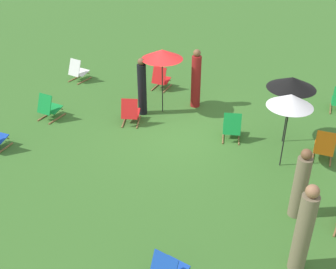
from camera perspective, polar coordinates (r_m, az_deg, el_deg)
name	(u,v)px	position (r m, az deg, el deg)	size (l,w,h in m)	color
ground_plane	(180,129)	(12.09, 1.72, 0.74)	(40.00, 40.00, 0.00)	#386B28
deckchair_2	(232,127)	(11.57, 8.79, 1.00)	(0.59, 0.83, 0.83)	olive
deckchair_3	(324,147)	(11.31, 20.76, -1.58)	(0.53, 0.79, 0.83)	olive
deckchair_4	(78,71)	(15.48, -12.33, 8.55)	(0.65, 0.85, 0.83)	olive
deckchair_5	(161,79)	(14.47, -1.00, 7.68)	(0.55, 0.80, 0.83)	olive
deckchair_7	(130,112)	(12.27, -5.20, 3.08)	(0.63, 0.85, 0.83)	olive
deckchair_9	(49,108)	(13.00, -16.12, 3.58)	(0.60, 0.83, 0.83)	olive
umbrella_0	(162,54)	(12.32, -0.81, 11.01)	(1.24, 1.24, 2.03)	black
umbrella_1	(291,101)	(10.02, 16.56, 4.51)	(1.10, 1.10, 1.99)	black
umbrella_2	(292,83)	(11.15, 16.73, 6.85)	(1.27, 1.27, 1.92)	black
person_0	(304,231)	(7.77, 18.20, -12.52)	(0.43, 0.43, 1.91)	#72664C
person_1	(196,80)	(13.06, 3.88, 7.54)	(0.39, 0.39, 1.90)	maroon
person_2	(142,88)	(12.60, -3.60, 6.47)	(0.36, 0.36, 1.81)	black
person_3	(300,185)	(9.01, 17.79, -6.66)	(0.32, 0.32, 1.67)	#72664C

